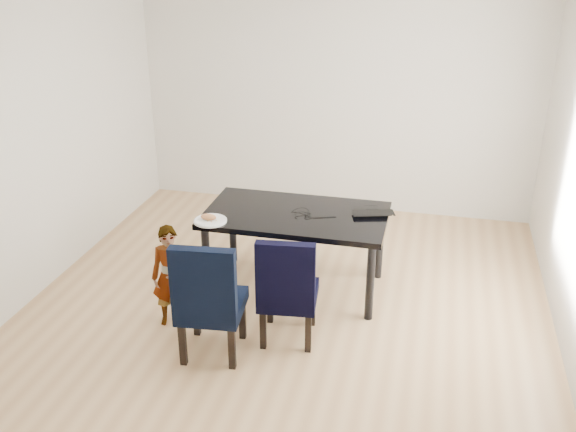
% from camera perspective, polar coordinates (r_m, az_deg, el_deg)
% --- Properties ---
extents(floor, '(4.50, 5.00, 0.01)m').
position_cam_1_polar(floor, '(5.57, -0.49, -8.88)').
color(floor, tan).
rests_on(floor, ground).
extents(wall_back, '(4.50, 0.01, 2.70)m').
position_cam_1_polar(wall_back, '(7.33, 4.29, 10.75)').
color(wall_back, silver).
rests_on(wall_back, ground).
extents(wall_front, '(4.50, 0.01, 2.70)m').
position_cam_1_polar(wall_front, '(2.87, -13.02, -12.32)').
color(wall_front, white).
rests_on(wall_front, ground).
extents(wall_left, '(0.01, 5.00, 2.70)m').
position_cam_1_polar(wall_left, '(5.91, -22.38, 5.75)').
color(wall_left, white).
rests_on(wall_left, ground).
extents(dining_table, '(1.60, 0.90, 0.75)m').
position_cam_1_polar(dining_table, '(5.81, 0.69, -3.11)').
color(dining_table, black).
rests_on(dining_table, floor).
extents(chair_left, '(0.53, 0.54, 1.00)m').
position_cam_1_polar(chair_left, '(4.92, -6.82, -7.04)').
color(chair_left, black).
rests_on(chair_left, floor).
extents(chair_right, '(0.50, 0.51, 0.94)m').
position_cam_1_polar(chair_right, '(5.07, 0.04, -6.23)').
color(chair_right, black).
rests_on(chair_right, floor).
extents(child, '(0.37, 0.30, 0.88)m').
position_cam_1_polar(child, '(5.35, -10.35, -5.29)').
color(child, '#FF3315').
rests_on(child, floor).
extents(plate, '(0.30, 0.30, 0.02)m').
position_cam_1_polar(plate, '(5.51, -6.92, -0.42)').
color(plate, white).
rests_on(plate, dining_table).
extents(sandwich, '(0.15, 0.10, 0.06)m').
position_cam_1_polar(sandwich, '(5.50, -7.08, -0.09)').
color(sandwich, '#A7673B').
rests_on(sandwich, plate).
extents(laptop, '(0.42, 0.33, 0.03)m').
position_cam_1_polar(laptop, '(5.68, 7.51, 0.39)').
color(laptop, black).
rests_on(laptop, dining_table).
extents(cable_tangle, '(0.15, 0.15, 0.01)m').
position_cam_1_polar(cable_tangle, '(5.57, 1.30, -0.05)').
color(cable_tangle, black).
rests_on(cable_tangle, dining_table).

